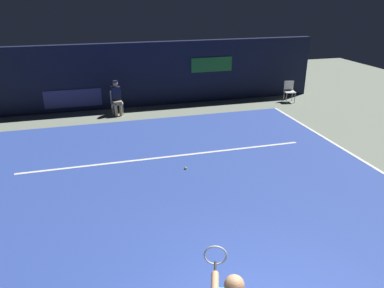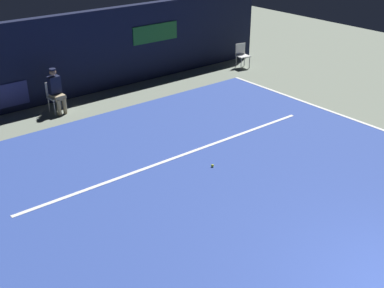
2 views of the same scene
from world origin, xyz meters
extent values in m
plane|color=gray|center=(0.00, 4.51, 0.00)|extent=(31.15, 31.15, 0.00)
cube|color=#2D479E|center=(0.00, 4.51, 0.01)|extent=(10.64, 11.02, 0.01)
cube|color=white|center=(5.27, 4.51, 0.01)|extent=(0.10, 11.02, 0.01)
cube|color=white|center=(0.00, 6.44, 0.01)|extent=(8.30, 0.10, 0.01)
cube|color=#141933|center=(0.00, 11.94, 1.30)|extent=(15.32, 0.30, 2.60)
cube|color=#1E6B2D|center=(3.06, 11.78, 1.60)|extent=(1.80, 0.04, 0.60)
cube|color=white|center=(-1.05, 10.99, 0.46)|extent=(0.47, 0.43, 0.04)
cube|color=white|center=(-1.06, 11.19, 0.69)|extent=(0.42, 0.06, 0.42)
cylinder|color=#B2B2B7|center=(-1.22, 10.80, 0.23)|extent=(0.03, 0.03, 0.46)
cylinder|color=#B2B2B7|center=(-0.85, 10.83, 0.23)|extent=(0.03, 0.03, 0.46)
cylinder|color=#B2B2B7|center=(-1.25, 11.14, 0.23)|extent=(0.03, 0.03, 0.46)
cylinder|color=#B2B2B7|center=(-0.87, 11.17, 0.23)|extent=(0.03, 0.03, 0.46)
cube|color=tan|center=(-1.04, 10.91, 0.50)|extent=(0.35, 0.42, 0.14)
cylinder|color=tan|center=(-1.12, 10.72, 0.23)|extent=(0.11, 0.11, 0.46)
cylinder|color=tan|center=(-0.94, 10.73, 0.23)|extent=(0.11, 0.11, 0.46)
cube|color=#141933|center=(-1.05, 11.03, 0.83)|extent=(0.35, 0.24, 0.52)
sphere|color=tan|center=(-1.05, 11.03, 1.21)|extent=(0.20, 0.20, 0.20)
cylinder|color=#141933|center=(-1.05, 11.03, 1.30)|extent=(0.19, 0.19, 0.04)
cube|color=white|center=(6.31, 10.77, 0.44)|extent=(0.50, 0.47, 0.04)
cube|color=white|center=(6.34, 10.97, 0.67)|extent=(0.42, 0.10, 0.42)
cylinder|color=#B2B2B7|center=(6.09, 10.64, 0.22)|extent=(0.03, 0.03, 0.44)
cylinder|color=#B2B2B7|center=(6.46, 10.57, 0.22)|extent=(0.03, 0.03, 0.44)
cylinder|color=#B2B2B7|center=(6.15, 10.97, 0.22)|extent=(0.03, 0.03, 0.44)
cylinder|color=#B2B2B7|center=(6.52, 10.91, 0.22)|extent=(0.03, 0.03, 0.44)
sphere|color=#CCE033|center=(0.28, 5.53, 0.05)|extent=(0.07, 0.07, 0.07)
camera|label=1|loc=(-2.00, -3.29, 4.50)|focal=35.00mm
camera|label=2|loc=(-6.40, -2.06, 5.52)|focal=46.02mm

